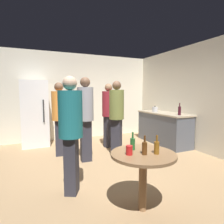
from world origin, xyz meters
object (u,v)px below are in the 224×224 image
object	(u,v)px
person_in_teal_shirt	(71,126)
beer_bottle_green	(133,143)
foreground_table	(143,161)
person_in_orange_shirt	(59,113)
beer_bottle_amber	(157,147)
person_in_olive_shirt	(117,112)
person_in_maroon_shirt	(109,110)
refrigerator	(35,113)
beer_bottle_brown	(145,148)
plastic_cup_red	(129,150)
wine_bottle_on_counter	(179,110)
kettle	(155,109)
person_in_gray_shirt	(86,112)

from	to	relation	value
person_in_teal_shirt	beer_bottle_green	bearing A→B (deg)	-13.77
foreground_table	person_in_orange_shirt	distance (m)	2.64
beer_bottle_amber	person_in_olive_shirt	size ratio (longest dim) A/B	0.13
person_in_orange_shirt	person_in_maroon_shirt	size ratio (longest dim) A/B	1.00
refrigerator	foreground_table	distance (m)	3.86
beer_bottle_green	person_in_orange_shirt	world-z (taller)	person_in_orange_shirt
refrigerator	person_in_teal_shirt	bearing A→B (deg)	-82.16
beer_bottle_brown	person_in_orange_shirt	bearing A→B (deg)	103.23
person_in_orange_shirt	person_in_olive_shirt	size ratio (longest dim) A/B	0.98
beer_bottle_brown	plastic_cup_red	distance (m)	0.19
foreground_table	person_in_maroon_shirt	bearing A→B (deg)	76.03
wine_bottle_on_counter	person_in_maroon_shirt	xyz separation A→B (m)	(-1.58, 0.94, -0.02)
plastic_cup_red	person_in_maroon_shirt	distance (m)	2.87
person_in_teal_shirt	person_in_olive_shirt	xyz separation A→B (m)	(1.32, 1.30, 0.03)
person_in_teal_shirt	person_in_orange_shirt	bearing A→B (deg)	113.95
kettle	beer_bottle_green	size ratio (longest dim) A/B	1.06
kettle	person_in_teal_shirt	world-z (taller)	person_in_teal_shirt
refrigerator	person_in_gray_shirt	size ratio (longest dim) A/B	1.00
foreground_table	beer_bottle_brown	xyz separation A→B (m)	(-0.02, -0.06, 0.19)
foreground_table	person_in_teal_shirt	size ratio (longest dim) A/B	0.47
beer_bottle_amber	plastic_cup_red	world-z (taller)	beer_bottle_amber
beer_bottle_green	person_in_olive_shirt	bearing A→B (deg)	70.98
kettle	beer_bottle_amber	bearing A→B (deg)	-126.07
kettle	wine_bottle_on_counter	distance (m)	1.00
foreground_table	plastic_cup_red	xyz separation A→B (m)	(-0.19, 0.01, 0.16)
kettle	plastic_cup_red	bearing A→B (deg)	-131.01
plastic_cup_red	person_in_maroon_shirt	bearing A→B (deg)	72.35
refrigerator	person_in_orange_shirt	xyz separation A→B (m)	(0.50, -1.15, 0.10)
foreground_table	person_in_maroon_shirt	size ratio (longest dim) A/B	0.47
kettle	person_in_teal_shirt	xyz separation A→B (m)	(-2.96, -2.04, 0.02)
person_in_teal_shirt	plastic_cup_red	bearing A→B (deg)	-27.00
refrigerator	foreground_table	world-z (taller)	refrigerator
kettle	person_in_gray_shirt	bearing A→B (deg)	-160.60
person_in_olive_shirt	beer_bottle_amber	bearing A→B (deg)	34.73
beer_bottle_brown	person_in_teal_shirt	xyz separation A→B (m)	(-0.71, 0.81, 0.18)
person_in_maroon_shirt	beer_bottle_green	bearing A→B (deg)	-35.12
person_in_teal_shirt	foreground_table	bearing A→B (deg)	-19.07
beer_bottle_green	person_in_orange_shirt	bearing A→B (deg)	103.69
beer_bottle_green	person_in_teal_shirt	size ratio (longest dim) A/B	0.14
person_in_gray_shirt	person_in_maroon_shirt	xyz separation A→B (m)	(0.85, 0.79, -0.05)
person_in_orange_shirt	plastic_cup_red	bearing A→B (deg)	16.25
beer_bottle_green	person_in_teal_shirt	xyz separation A→B (m)	(-0.68, 0.58, 0.18)
beer_bottle_amber	kettle	bearing A→B (deg)	53.93
wine_bottle_on_counter	plastic_cup_red	size ratio (longest dim) A/B	2.82
beer_bottle_brown	person_in_teal_shirt	size ratio (longest dim) A/B	0.14
refrigerator	person_in_olive_shirt	xyz separation A→B (m)	(1.73, -1.63, 0.12)
beer_bottle_green	beer_bottle_amber	bearing A→B (deg)	-56.16
wine_bottle_on_counter	plastic_cup_red	xyz separation A→B (m)	(-2.45, -1.79, -0.23)
beer_bottle_amber	person_in_maroon_shirt	xyz separation A→B (m)	(0.55, 2.83, 0.18)
person_in_maroon_shirt	person_in_olive_shirt	size ratio (longest dim) A/B	0.98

